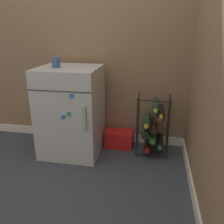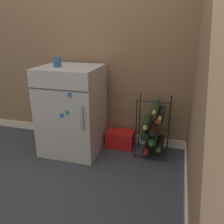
# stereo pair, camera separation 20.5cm
# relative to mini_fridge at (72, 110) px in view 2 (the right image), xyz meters

# --- Properties ---
(ground_plane) EXTENTS (14.00, 14.00, 0.00)m
(ground_plane) POSITION_rel_mini_fridge_xyz_m (0.32, -0.28, -0.43)
(ground_plane) COLOR #333842
(wall_back) EXTENTS (6.62, 0.07, 2.50)m
(wall_back) POSITION_rel_mini_fridge_xyz_m (0.32, 0.35, 0.81)
(wall_back) COLOR #84664C
(wall_back) RESTS_ON ground_plane
(mini_fridge) EXTENTS (0.57, 0.55, 0.87)m
(mini_fridge) POSITION_rel_mini_fridge_xyz_m (0.00, 0.00, 0.00)
(mini_fridge) COLOR #B7BABF
(mini_fridge) RESTS_ON ground_plane
(wine_rack) EXTENTS (0.31, 0.32, 0.60)m
(wine_rack) POSITION_rel_mini_fridge_xyz_m (0.80, 0.11, -0.13)
(wine_rack) COLOR black
(wine_rack) RESTS_ON ground_plane
(soda_box) EXTENTS (0.29, 0.18, 0.17)m
(soda_box) POSITION_rel_mini_fridge_xyz_m (0.45, 0.18, -0.35)
(soda_box) COLOR red
(soda_box) RESTS_ON ground_plane
(fridge_top_cup) EXTENTS (0.07, 0.07, 0.09)m
(fridge_top_cup) POSITION_rel_mini_fridge_xyz_m (-0.10, -0.05, 0.48)
(fridge_top_cup) COLOR #335184
(fridge_top_cup) RESTS_ON mini_fridge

